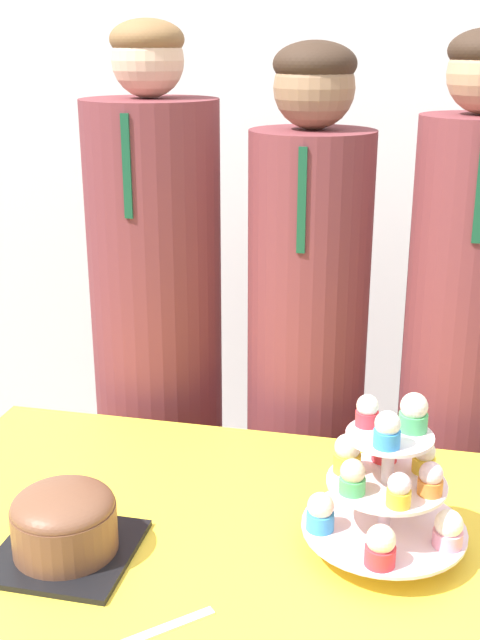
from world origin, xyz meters
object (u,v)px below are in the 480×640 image
at_px(student_0, 159,382).
at_px(student_1, 305,398).
at_px(round_cake, 64,522).
at_px(cupcake_stand, 385,484).
at_px(student_2, 455,407).

xyz_separation_m(student_0, student_1, (0.37, -0.00, -0.01)).
height_order(round_cake, student_0, student_0).
xyz_separation_m(round_cake, cupcake_stand, (0.50, 0.13, 0.06)).
relative_size(student_0, student_1, 1.03).
xyz_separation_m(student_0, student_2, (0.72, -0.00, 0.01)).
bearing_deg(cupcake_stand, student_2, 77.26).
height_order(cupcake_stand, student_1, student_1).
distance_m(student_1, student_2, 0.35).
relative_size(student_1, student_2, 0.99).
bearing_deg(round_cake, student_1, 68.68).
height_order(student_1, student_2, student_2).
bearing_deg(cupcake_stand, student_1, 109.24).
xyz_separation_m(cupcake_stand, student_2, (0.14, 0.61, -0.13)).
bearing_deg(student_1, student_0, 180.00).
bearing_deg(round_cake, student_0, 96.41).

